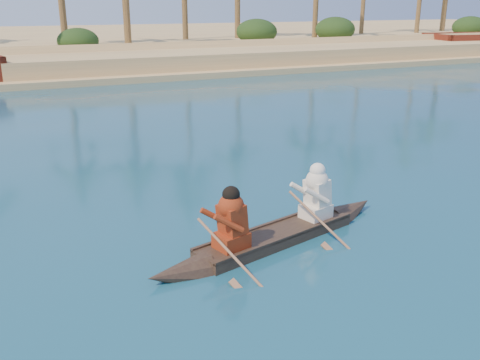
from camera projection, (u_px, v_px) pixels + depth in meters
name	position (u px, v px, depth m)	size (l,w,h in m)	color
ground	(392.00, 230.00, 10.59)	(160.00, 160.00, 0.00)	navy
sandy_embankment	(65.00, 44.00, 50.81)	(150.00, 51.00, 1.50)	#E1BF7E
shrub_cluster	(94.00, 49.00, 37.35)	(100.00, 6.00, 2.40)	#203B15
canoe	(276.00, 227.00, 9.99)	(5.56, 2.13, 1.53)	#403123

